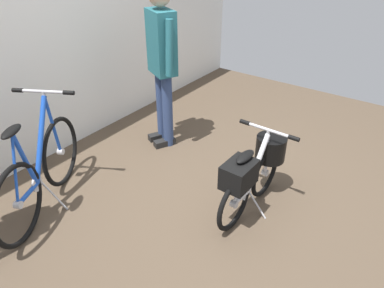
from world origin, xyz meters
name	(u,v)px	position (x,y,z in m)	size (l,w,h in m)	color
ground_plane	(205,210)	(0.00, 0.00, 0.00)	(6.35, 6.35, 0.00)	brown
back_wall	(40,18)	(0.00, 1.89, 1.37)	(6.35, 0.10, 2.74)	white
folding_bike_foreground	(255,170)	(0.29, -0.29, 0.38)	(0.99, 0.53, 0.71)	black
display_bike_left	(41,171)	(-0.75, 1.16, 0.36)	(1.23, 0.75, 0.97)	black
visitor_near_wall	(162,59)	(0.71, 1.03, 0.96)	(0.37, 0.48, 1.68)	navy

